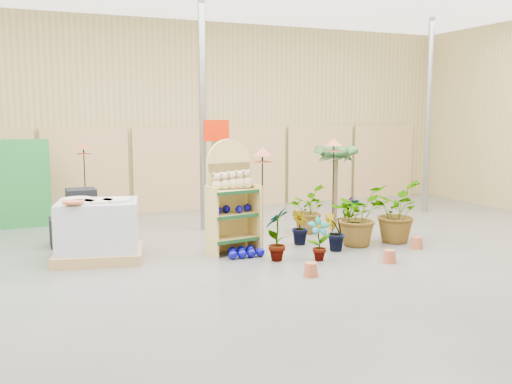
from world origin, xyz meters
TOP-DOWN VIEW (x-y plane):
  - room at (0.00, 0.91)m, footprint 15.20×12.10m
  - display_shelf at (-0.16, 1.52)m, footprint 0.86×0.61m
  - teddy_bears at (-0.13, 1.43)m, footprint 0.71×0.19m
  - gazing_balls_shelf at (-0.16, 1.41)m, footprint 0.70×0.24m
  - gazing_balls_floor at (-0.07, 1.12)m, footprint 0.63×0.39m
  - pallet_stack at (-2.28, 1.83)m, footprint 1.55×1.38m
  - charcoal_planters at (-2.50, 3.08)m, footprint 0.80×0.50m
  - offer_sign at (0.10, 2.98)m, footprint 0.50×0.08m
  - bird_table_front at (0.32, 1.28)m, footprint 0.34×0.34m
  - bird_table_right at (2.26, 2.27)m, footprint 0.34×0.34m
  - bird_table_back at (-2.18, 4.51)m, footprint 0.34×0.34m
  - palm at (2.67, 2.89)m, footprint 0.70×0.70m
  - potted_plant_0 at (0.33, 0.70)m, footprint 0.56×0.52m
  - potted_plant_1 at (1.48, 0.89)m, footprint 0.39×0.32m
  - potted_plant_2 at (2.08, 1.13)m, footprint 1.25×1.20m
  - potted_plant_3 at (2.41, 1.95)m, footprint 0.59×0.59m
  - potted_plant_4 at (2.81, 2.49)m, footprint 0.41×0.37m
  - potted_plant_5 at (1.16, 1.52)m, footprint 0.33×0.39m
  - potted_plant_6 at (1.78, 2.45)m, footprint 0.98×1.04m
  - potted_plant_8 at (0.93, 0.44)m, footprint 0.41×0.32m
  - potted_plant_10 at (2.87, 1.12)m, footprint 1.29×1.31m
  - potted_plant_11 at (0.67, 2.77)m, footprint 0.49×0.49m

SIDE VIEW (x-z plane):
  - gazing_balls_floor at x=-0.07m, z-range 0.00..0.15m
  - potted_plant_5 at x=1.16m, z-range 0.00..0.65m
  - potted_plant_4 at x=2.81m, z-range 0.00..0.66m
  - potted_plant_1 at x=1.48m, z-range 0.00..0.66m
  - potted_plant_11 at x=0.67m, z-range 0.00..0.67m
  - potted_plant_8 at x=0.93m, z-range 0.00..0.70m
  - potted_plant_3 at x=2.41m, z-range 0.00..0.75m
  - charcoal_planters at x=-2.50m, z-range -0.08..0.92m
  - potted_plant_0 at x=0.33m, z-range 0.00..0.87m
  - potted_plant_6 at x=1.78m, z-range 0.00..0.91m
  - pallet_stack at x=-2.28m, z-range -0.02..0.97m
  - potted_plant_2 at x=2.08m, z-range 0.00..1.07m
  - potted_plant_10 at x=2.87m, z-range 0.00..1.10m
  - gazing_balls_shelf at x=-0.16m, z-range 0.68..0.82m
  - display_shelf at x=-0.16m, z-range -0.08..1.82m
  - teddy_bears at x=-0.13m, z-range 1.05..1.36m
  - palm at x=2.67m, z-range 0.62..2.38m
  - offer_sign at x=0.10m, z-range 0.47..2.67m
  - bird_table_back at x=-2.18m, z-range 0.75..2.51m
  - bird_table_front at x=0.32m, z-range 0.75..2.52m
  - bird_table_right at x=2.26m, z-range 0.79..2.63m
  - room at x=0.00m, z-range -0.14..4.56m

